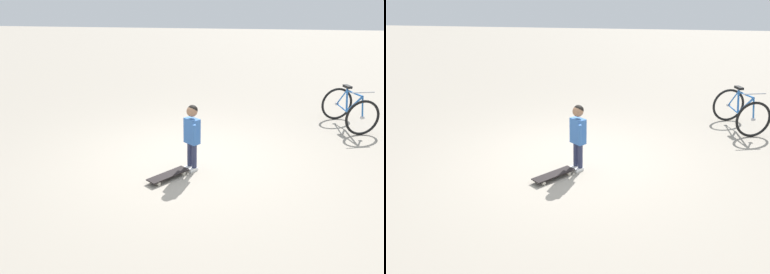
{
  "view_description": "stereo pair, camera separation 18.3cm",
  "coord_description": "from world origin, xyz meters",
  "views": [
    {
      "loc": [
        0.88,
        -5.98,
        2.65
      ],
      "look_at": [
        0.12,
        -0.43,
        0.55
      ],
      "focal_mm": 36.27,
      "sensor_mm": 36.0,
      "label": 1
    },
    {
      "loc": [
        1.06,
        -5.95,
        2.65
      ],
      "look_at": [
        0.12,
        -0.43,
        0.55
      ],
      "focal_mm": 36.27,
      "sensor_mm": 36.0,
      "label": 2
    }
  ],
  "objects": [
    {
      "name": "ground_plane",
      "position": [
        0.0,
        0.0,
        0.0
      ],
      "size": [
        50.0,
        50.0,
        0.0
      ],
      "primitive_type": "plane",
      "color": "#9E9384"
    },
    {
      "name": "child_person",
      "position": [
        0.12,
        -0.43,
        0.66
      ],
      "size": [
        0.28,
        0.38,
        1.06
      ],
      "color": "#2D3351",
      "rests_on": "ground"
    },
    {
      "name": "skateboard",
      "position": [
        -0.19,
        -0.8,
        0.06
      ],
      "size": [
        0.59,
        0.67,
        0.07
      ],
      "color": "black",
      "rests_on": "ground"
    },
    {
      "name": "bicycle_near",
      "position": [
        3.05,
        2.09,
        0.38
      ],
      "size": [
        0.98,
        1.22,
        0.85
      ],
      "color": "black",
      "rests_on": "ground"
    }
  ]
}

